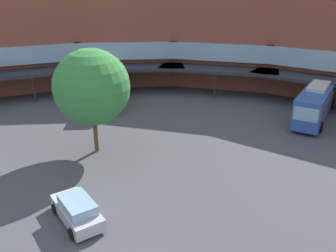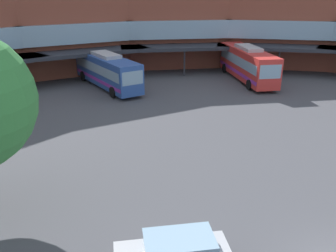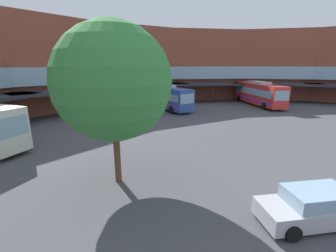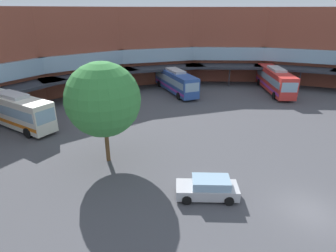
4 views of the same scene
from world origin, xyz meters
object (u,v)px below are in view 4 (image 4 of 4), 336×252
at_px(parked_car, 208,188).
at_px(plaza_tree, 103,100).
at_px(bus_2, 275,80).
at_px(bus_1, 15,110).
at_px(bus_3, 175,81).

bearing_deg(parked_car, plaza_tree, -31.04).
bearing_deg(bus_2, bus_1, -65.50).
height_order(bus_3, parked_car, bus_3).
xyz_separation_m(bus_1, parked_car, (7.80, -22.68, -1.26)).
distance_m(bus_3, parked_car, 27.79).
bearing_deg(plaza_tree, parked_car, -70.63).
relative_size(bus_3, parked_car, 2.67).
height_order(bus_2, parked_car, bus_2).
relative_size(bus_1, parked_car, 2.51).
bearing_deg(parked_car, bus_1, -31.43).
distance_m(bus_2, parked_car, 31.36).
bearing_deg(parked_car, bus_2, -115.49).
bearing_deg(bus_2, bus_3, -88.17).
bearing_deg(bus_1, bus_2, 55.87).
bearing_deg(bus_1, parked_car, -0.49).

